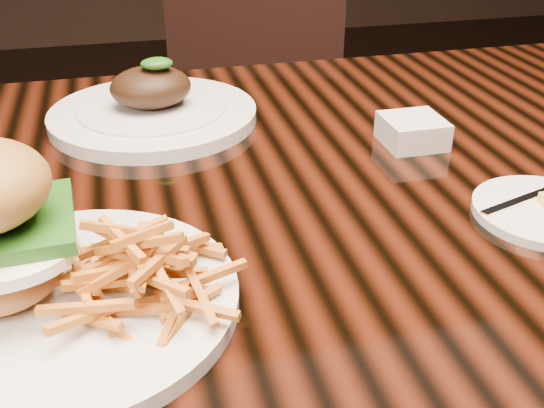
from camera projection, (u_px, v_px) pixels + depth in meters
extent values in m
cube|color=black|center=(237.00, 206.00, 0.72)|extent=(1.60, 0.90, 0.04)
cube|color=black|center=(539.00, 229.00, 1.39)|extent=(0.06, 0.06, 0.71)
cylinder|color=silver|center=(69.00, 302.00, 0.52)|extent=(0.28, 0.28, 0.01)
ellipsoid|color=white|center=(0.00, 254.00, 0.48)|extent=(0.12, 0.09, 0.01)
ellipsoid|color=orange|center=(25.00, 254.00, 0.47)|extent=(0.02, 0.02, 0.01)
cylinder|color=silver|center=(544.00, 211.00, 0.66)|extent=(0.15, 0.15, 0.01)
cube|color=silver|center=(526.00, 198.00, 0.67)|extent=(0.12, 0.05, 0.00)
cube|color=silver|center=(412.00, 131.00, 0.81)|extent=(0.08, 0.08, 0.03)
cylinder|color=silver|center=(153.00, 115.00, 0.88)|extent=(0.29, 0.29, 0.02)
cylinder|color=silver|center=(153.00, 114.00, 0.88)|extent=(0.20, 0.20, 0.02)
ellipsoid|color=black|center=(151.00, 87.00, 0.86)|extent=(0.11, 0.09, 0.06)
ellipsoid|color=#276318|center=(157.00, 63.00, 0.84)|extent=(0.04, 0.03, 0.02)
cube|color=black|center=(250.00, 140.00, 1.57)|extent=(0.57, 0.57, 0.06)
cube|color=black|center=(255.00, 18.00, 1.63)|extent=(0.45, 0.18, 0.50)
cylinder|color=black|center=(166.00, 257.00, 1.53)|extent=(0.04, 0.04, 0.45)
cylinder|color=black|center=(325.00, 261.00, 1.51)|extent=(0.04, 0.04, 0.45)
cylinder|color=black|center=(192.00, 184.00, 1.86)|extent=(0.04, 0.04, 0.45)
cylinder|color=black|center=(322.00, 187.00, 1.84)|extent=(0.04, 0.04, 0.45)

